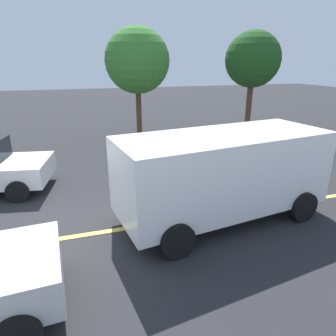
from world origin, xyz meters
name	(u,v)px	position (x,y,z in m)	size (l,w,h in m)	color
ground_plane	(39,242)	(0.00, 0.00, 0.00)	(80.00, 80.00, 0.00)	#262628
lane_marking_centre	(168,222)	(3.00, 0.00, 0.01)	(28.00, 0.16, 0.01)	#E0D14C
white_van	(224,171)	(4.41, -0.14, 1.27)	(5.43, 2.84, 2.20)	white
tree_left_verge	(253,60)	(9.22, 6.68, 3.86)	(2.57, 2.57, 5.18)	#513823
tree_centre_verge	(137,61)	(4.01, 8.02, 3.82)	(2.98, 2.98, 5.32)	#513823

